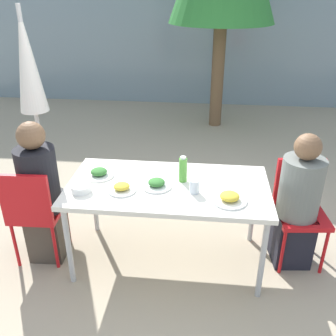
{
  "coord_description": "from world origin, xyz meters",
  "views": [
    {
      "loc": [
        0.28,
        -2.57,
        2.2
      ],
      "look_at": [
        0.0,
        0.0,
        0.89
      ],
      "focal_mm": 40.0,
      "sensor_mm": 36.0,
      "label": 1
    }
  ],
  "objects_px": {
    "chair_right": "(300,203)",
    "drinking_cup": "(194,187)",
    "bottle": "(183,169)",
    "salad_bowl": "(81,188)",
    "person_right": "(297,205)",
    "person_left": "(41,196)",
    "chair_left": "(33,208)",
    "closed_umbrella": "(29,75)"
  },
  "relations": [
    {
      "from": "person_left",
      "to": "bottle",
      "type": "height_order",
      "value": "person_left"
    },
    {
      "from": "chair_left",
      "to": "person_left",
      "type": "bearing_deg",
      "value": 57.93
    },
    {
      "from": "person_left",
      "to": "closed_umbrella",
      "type": "distance_m",
      "value": 1.27
    },
    {
      "from": "person_right",
      "to": "bottle",
      "type": "height_order",
      "value": "person_right"
    },
    {
      "from": "chair_right",
      "to": "drinking_cup",
      "type": "bearing_deg",
      "value": 12.46
    },
    {
      "from": "closed_umbrella",
      "to": "salad_bowl",
      "type": "relative_size",
      "value": 13.23
    },
    {
      "from": "person_left",
      "to": "chair_right",
      "type": "height_order",
      "value": "person_left"
    },
    {
      "from": "drinking_cup",
      "to": "salad_bowl",
      "type": "bearing_deg",
      "value": -175.0
    },
    {
      "from": "chair_left",
      "to": "person_left",
      "type": "xyz_separation_m",
      "value": [
        0.05,
        0.08,
        0.07
      ]
    },
    {
      "from": "chair_right",
      "to": "person_right",
      "type": "height_order",
      "value": "person_right"
    },
    {
      "from": "chair_left",
      "to": "bottle",
      "type": "bearing_deg",
      "value": 7.24
    },
    {
      "from": "drinking_cup",
      "to": "bottle",
      "type": "bearing_deg",
      "value": 119.44
    },
    {
      "from": "person_left",
      "to": "drinking_cup",
      "type": "relative_size",
      "value": 11.66
    },
    {
      "from": "person_left",
      "to": "salad_bowl",
      "type": "xyz_separation_m",
      "value": [
        0.4,
        -0.13,
        0.17
      ]
    },
    {
      "from": "chair_left",
      "to": "salad_bowl",
      "type": "bearing_deg",
      "value": -8.57
    },
    {
      "from": "chair_right",
      "to": "bottle",
      "type": "distance_m",
      "value": 1.04
    },
    {
      "from": "chair_right",
      "to": "closed_umbrella",
      "type": "bearing_deg",
      "value": -20.96
    },
    {
      "from": "chair_left",
      "to": "bottle",
      "type": "xyz_separation_m",
      "value": [
        1.21,
        0.21,
        0.32
      ]
    },
    {
      "from": "chair_left",
      "to": "drinking_cup",
      "type": "distance_m",
      "value": 1.34
    },
    {
      "from": "closed_umbrella",
      "to": "salad_bowl",
      "type": "distance_m",
      "value": 1.44
    },
    {
      "from": "person_left",
      "to": "bottle",
      "type": "relative_size",
      "value": 5.79
    },
    {
      "from": "bottle",
      "to": "person_right",
      "type": "bearing_deg",
      "value": 1.79
    },
    {
      "from": "person_left",
      "to": "chair_right",
      "type": "relative_size",
      "value": 1.4
    },
    {
      "from": "bottle",
      "to": "salad_bowl",
      "type": "distance_m",
      "value": 0.81
    },
    {
      "from": "person_right",
      "to": "person_left",
      "type": "bearing_deg",
      "value": -1.73
    },
    {
      "from": "closed_umbrella",
      "to": "drinking_cup",
      "type": "relative_size",
      "value": 18.83
    },
    {
      "from": "person_left",
      "to": "closed_umbrella",
      "type": "bearing_deg",
      "value": 110.39
    },
    {
      "from": "chair_left",
      "to": "closed_umbrella",
      "type": "relative_size",
      "value": 0.44
    },
    {
      "from": "chair_right",
      "to": "person_right",
      "type": "relative_size",
      "value": 0.75
    },
    {
      "from": "person_left",
      "to": "chair_left",
      "type": "bearing_deg",
      "value": -122.07
    },
    {
      "from": "person_left",
      "to": "salad_bowl",
      "type": "height_order",
      "value": "person_left"
    },
    {
      "from": "chair_left",
      "to": "chair_right",
      "type": "bearing_deg",
      "value": 5.88
    },
    {
      "from": "salad_bowl",
      "to": "person_left",
      "type": "bearing_deg",
      "value": 161.94
    },
    {
      "from": "closed_umbrella",
      "to": "drinking_cup",
      "type": "height_order",
      "value": "closed_umbrella"
    },
    {
      "from": "person_left",
      "to": "chair_right",
      "type": "xyz_separation_m",
      "value": [
        2.14,
        0.24,
        -0.07
      ]
    },
    {
      "from": "person_right",
      "to": "drinking_cup",
      "type": "xyz_separation_m",
      "value": [
        -0.84,
        -0.21,
        0.24
      ]
    },
    {
      "from": "closed_umbrella",
      "to": "drinking_cup",
      "type": "distance_m",
      "value": 2.0
    },
    {
      "from": "chair_right",
      "to": "drinking_cup",
      "type": "height_order",
      "value": "chair_right"
    },
    {
      "from": "person_left",
      "to": "drinking_cup",
      "type": "height_order",
      "value": "person_left"
    },
    {
      "from": "drinking_cup",
      "to": "chair_left",
      "type": "bearing_deg",
      "value": -178.78
    },
    {
      "from": "bottle",
      "to": "salad_bowl",
      "type": "xyz_separation_m",
      "value": [
        -0.76,
        -0.25,
        -0.08
      ]
    },
    {
      "from": "chair_left",
      "to": "person_right",
      "type": "distance_m",
      "value": 2.16
    }
  ]
}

